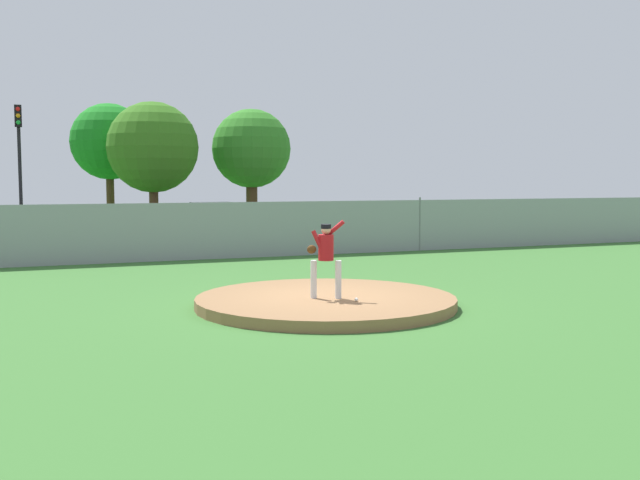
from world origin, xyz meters
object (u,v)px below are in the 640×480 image
object	(u,v)px
pitcher_youth	(325,253)
parked_car_charcoal	(217,226)
traffic_light_near	(19,151)
parked_car_red	(293,224)
traffic_cone_orange	(35,254)
baseball	(356,300)

from	to	relation	value
pitcher_youth	parked_car_charcoal	bearing A→B (deg)	84.80
parked_car_charcoal	traffic_light_near	world-z (taller)	traffic_light_near
parked_car_red	parked_car_charcoal	bearing A→B (deg)	-175.91
pitcher_youth	traffic_cone_orange	bearing A→B (deg)	115.37
pitcher_youth	traffic_cone_orange	world-z (taller)	pitcher_youth
pitcher_youth	traffic_light_near	bearing A→B (deg)	107.76
parked_car_charcoal	pitcher_youth	bearing A→B (deg)	-95.20
parked_car_charcoal	parked_car_red	size ratio (longest dim) A/B	0.95
parked_car_red	traffic_light_near	distance (m)	11.71
baseball	traffic_light_near	bearing A→B (deg)	108.45
parked_car_red	traffic_light_near	size ratio (longest dim) A/B	0.80
baseball	parked_car_red	xyz separation A→B (m)	(4.28, 15.83, 0.55)
parked_car_charcoal	parked_car_red	world-z (taller)	parked_car_charcoal
pitcher_youth	traffic_cone_orange	xyz separation A→B (m)	(-5.58, 11.76, -0.92)
parked_car_red	traffic_light_near	bearing A→B (deg)	161.76
parked_car_red	pitcher_youth	bearing A→B (deg)	-107.19
traffic_light_near	parked_car_red	bearing A→B (deg)	-18.24
parked_car_red	traffic_light_near	world-z (taller)	traffic_light_near
baseball	parked_car_charcoal	xyz separation A→B (m)	(0.92, 15.59, 0.57)
parked_car_red	traffic_light_near	xyz separation A→B (m)	(-10.74, 3.54, 3.06)
baseball	parked_car_charcoal	bearing A→B (deg)	86.61
baseball	parked_car_charcoal	distance (m)	15.63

